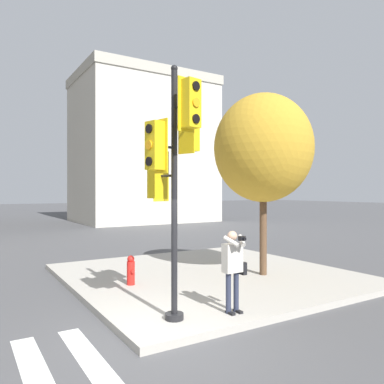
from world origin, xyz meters
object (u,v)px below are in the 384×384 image
street_tree (263,148)px  fire_hydrant (131,270)px  traffic_signal_pole (174,155)px  person_photographer (233,264)px

street_tree → fire_hydrant: 5.23m
traffic_signal_pole → fire_hydrant: 4.11m
traffic_signal_pole → street_tree: 4.70m
fire_hydrant → person_photographer: bearing=-74.2°
street_tree → fire_hydrant: (-3.86, 0.93, -3.41)m
person_photographer → street_tree: 4.67m
person_photographer → fire_hydrant: 3.44m
traffic_signal_pole → fire_hydrant: traffic_signal_pole is taller
street_tree → fire_hydrant: size_ratio=6.91×
street_tree → person_photographer: bearing=-141.6°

